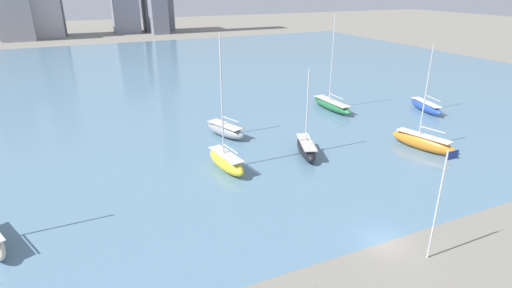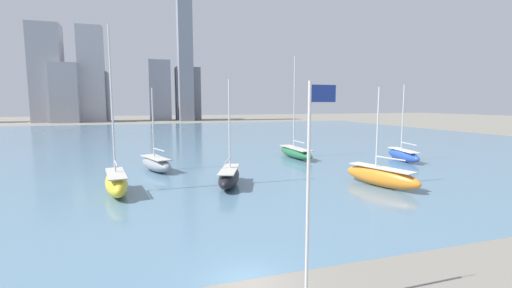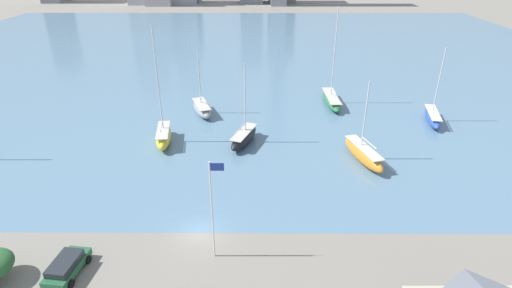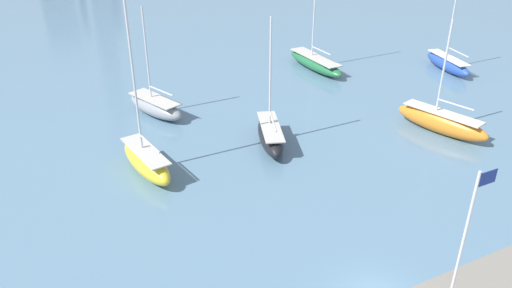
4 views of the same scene
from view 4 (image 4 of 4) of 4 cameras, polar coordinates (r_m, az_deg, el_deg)
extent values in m
cube|color=slate|center=(89.31, -16.56, 12.99)|extent=(180.00, 140.00, 0.00)
cylinder|color=silver|center=(26.52, 22.19, -12.01)|extent=(0.14, 0.14, 9.75)
cube|color=#1E3899|center=(24.58, 24.95, -3.53)|extent=(1.10, 0.03, 0.70)
ellipsoid|color=#236B3D|center=(64.03, 6.77, 9.17)|extent=(2.63, 10.82, 1.65)
cube|color=#BCB7AD|center=(63.79, 6.81, 9.83)|extent=(2.16, 8.88, 0.10)
cube|color=#2D2D33|center=(64.17, 6.75, 8.78)|extent=(0.20, 1.94, 0.74)
cylinder|color=silver|center=(62.55, 7.48, 10.53)|extent=(0.23, 3.93, 0.14)
ellipsoid|color=orange|center=(49.86, 20.39, 2.32)|extent=(4.34, 9.30, 2.07)
cube|color=beige|center=(49.48, 20.58, 3.36)|extent=(3.56, 7.63, 0.10)
cube|color=#2D2D33|center=(50.09, 20.29, 1.73)|extent=(0.60, 1.62, 0.93)
cylinder|color=silver|center=(48.28, 20.71, 8.27)|extent=(0.18, 0.18, 8.52)
cylinder|color=silver|center=(48.64, 21.87, 4.19)|extent=(1.07, 3.37, 0.14)
ellipsoid|color=yellow|center=(40.98, -12.42, -2.03)|extent=(3.08, 7.89, 2.14)
cube|color=#BCB7AD|center=(40.49, -12.57, -0.77)|extent=(2.52, 6.47, 0.10)
cube|color=#2D2D33|center=(41.26, -12.34, -2.74)|extent=(0.35, 1.39, 0.96)
cylinder|color=silver|center=(38.23, -14.01, 9.01)|extent=(0.18, 0.18, 14.15)
cylinder|color=silver|center=(38.98, -12.04, 0.03)|extent=(0.64, 3.51, 0.14)
ellipsoid|color=gray|center=(51.44, -11.42, 4.21)|extent=(4.88, 8.03, 1.85)
cube|color=#BCB7AD|center=(51.11, -11.51, 5.11)|extent=(4.00, 6.58, 0.10)
cube|color=#2D2D33|center=(51.64, -11.37, 3.69)|extent=(0.63, 1.35, 0.83)
cylinder|color=silver|center=(50.04, -12.40, 10.09)|extent=(0.18, 0.18, 9.00)
cylinder|color=silver|center=(49.75, -10.79, 5.98)|extent=(1.39, 3.44, 0.14)
ellipsoid|color=black|center=(44.51, 1.65, 0.98)|extent=(4.62, 8.03, 1.89)
cube|color=#BCB7AD|center=(44.12, 1.67, 2.02)|extent=(3.78, 6.58, 0.10)
cube|color=#2D2D33|center=(44.75, 1.65, 0.39)|extent=(0.64, 1.37, 0.85)
cylinder|color=silver|center=(42.81, 1.65, 8.17)|extent=(0.18, 0.18, 9.51)
cylinder|color=silver|center=(42.38, 1.95, 2.62)|extent=(1.51, 3.76, 0.14)
ellipsoid|color=#284CA8|center=(67.58, 21.04, 8.55)|extent=(3.57, 8.76, 1.74)
cube|color=silver|center=(67.35, 21.16, 9.20)|extent=(2.93, 7.18, 0.10)
cube|color=#2D2D33|center=(67.73, 20.97, 8.16)|extent=(0.47, 1.54, 0.78)
cylinder|color=silver|center=(66.59, 21.59, 13.47)|extent=(0.18, 0.18, 9.96)
cylinder|color=silver|center=(65.87, 22.06, 9.71)|extent=(1.03, 4.23, 0.14)
camera|label=1|loc=(9.78, -157.35, -23.09)|focal=28.00mm
camera|label=2|loc=(16.28, 45.33, -31.48)|focal=24.00mm
camera|label=3|loc=(26.43, 102.45, 3.94)|focal=28.00mm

